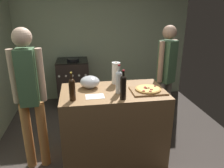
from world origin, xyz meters
TOP-DOWN VIEW (x-y plane):
  - ground_plane at (0.00, 1.31)m, footprint 3.83×3.23m
  - kitchen_wall_rear at (0.00, 2.68)m, footprint 3.83×0.10m
  - counter at (-0.00, 0.56)m, footprint 1.25×0.73m
  - cutting_board at (0.40, 0.48)m, footprint 0.40×0.32m
  - pizza at (0.40, 0.48)m, footprint 0.30×0.30m
  - mixing_bowl at (-0.27, 0.72)m, footprint 0.24×0.24m
  - paper_towel_roll at (0.08, 0.82)m, footprint 0.11×0.11m
  - wine_bottle_clear at (-0.48, 0.36)m, footprint 0.07×0.07m
  - wine_bottle_dark at (0.06, 0.30)m, footprint 0.07×0.07m
  - wine_bottle_green at (0.05, 0.49)m, footprint 0.08×0.08m
  - recipe_sheet at (-0.23, 0.42)m, footprint 0.21×0.15m
  - stove at (-0.52, 2.28)m, footprint 0.59×0.61m
  - person_in_stripes at (-0.95, 0.53)m, footprint 0.36×0.21m
  - person_in_red at (0.88, 1.08)m, footprint 0.33×0.27m

SIDE VIEW (x-z plane):
  - ground_plane at x=0.00m, z-range -0.02..0.00m
  - counter at x=0.00m, z-range 0.00..0.93m
  - stove at x=-0.52m, z-range -0.02..0.95m
  - recipe_sheet at x=-0.23m, z-range 0.93..0.93m
  - cutting_board at x=0.40m, z-range 0.93..0.95m
  - person_in_red at x=0.88m, z-range 0.12..1.76m
  - pizza at x=0.40m, z-range 0.94..0.97m
  - person_in_stripes at x=-0.95m, z-range 0.12..1.81m
  - mixing_bowl at x=-0.27m, z-range 0.93..1.08m
  - wine_bottle_clear at x=-0.48m, z-range 0.90..1.22m
  - paper_towel_roll at x=0.08m, z-range 0.92..1.21m
  - wine_bottle_green at x=0.05m, z-range 0.90..1.24m
  - wine_bottle_dark at x=0.06m, z-range 0.91..1.24m
  - kitchen_wall_rear at x=0.00m, z-range 0.00..2.60m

